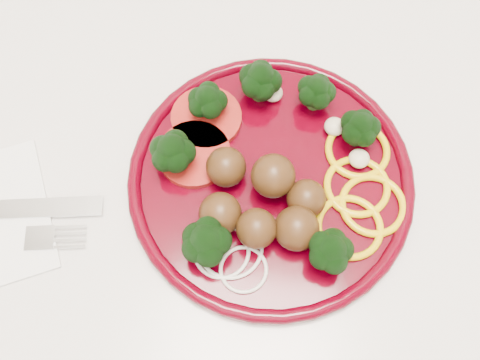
# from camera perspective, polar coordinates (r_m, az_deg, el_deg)

# --- Properties ---
(counter) EXTENTS (2.40, 0.60, 0.90)m
(counter) POSITION_cam_1_polar(r_m,az_deg,el_deg) (0.98, 2.10, -11.36)
(counter) COLOR silver
(counter) RESTS_ON ground
(plate) EXTENTS (0.29, 0.29, 0.06)m
(plate) POSITION_cam_1_polar(r_m,az_deg,el_deg) (0.53, 3.21, 0.58)
(plate) COLOR #3E000B
(plate) RESTS_ON counter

